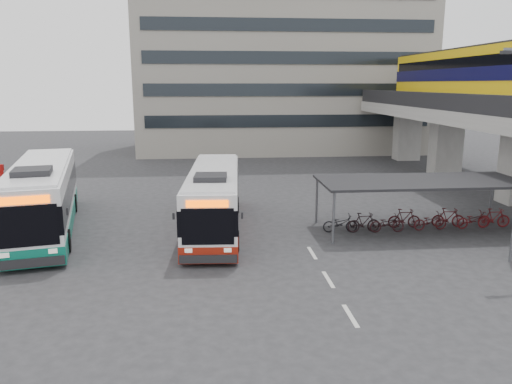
{
  "coord_description": "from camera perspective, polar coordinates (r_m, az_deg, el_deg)",
  "views": [
    {
      "loc": [
        -1.82,
        -20.21,
        7.18
      ],
      "look_at": [
        0.38,
        3.47,
        2.0
      ],
      "focal_mm": 35.0,
      "sensor_mm": 36.0,
      "label": 1
    }
  ],
  "objects": [
    {
      "name": "bike_shelter",
      "position": [
        26.06,
        18.12,
        -1.37
      ],
      "size": [
        10.0,
        4.0,
        2.54
      ],
      "color": "#595B60",
      "rests_on": "ground"
    },
    {
      "name": "bus_teal",
      "position": [
        26.8,
        -23.17,
        -0.57
      ],
      "size": [
        5.15,
        12.5,
        3.61
      ],
      "rotation": [
        0.0,
        0.0,
        0.21
      ],
      "color": "white",
      "rests_on": "ground"
    },
    {
      "name": "sign_totem_north",
      "position": [
        32.75,
        -27.14,
        0.65
      ],
      "size": [
        0.56,
        0.17,
        2.6
      ],
      "rotation": [
        0.0,
        0.0,
        0.0
      ],
      "color": "#9B0B09",
      "rests_on": "ground"
    },
    {
      "name": "viaduct",
      "position": [
        38.98,
        23.94,
        9.86
      ],
      "size": [
        8.0,
        32.0,
        9.68
      ],
      "color": "gray",
      "rests_on": "ground"
    },
    {
      "name": "bus_main",
      "position": [
        25.02,
        -4.8,
        -0.83
      ],
      "size": [
        3.02,
        11.19,
        3.27
      ],
      "rotation": [
        0.0,
        0.0,
        -0.06
      ],
      "color": "white",
      "rests_on": "ground"
    },
    {
      "name": "road_markings",
      "position": [
        19.14,
        8.26,
        -9.86
      ],
      "size": [
        0.15,
        7.6,
        0.01
      ],
      "color": "beige",
      "rests_on": "ground"
    },
    {
      "name": "office_block",
      "position": [
        57.0,
        2.73,
        17.62
      ],
      "size": [
        30.0,
        15.0,
        25.0
      ],
      "primitive_type": "cube",
      "color": "gray",
      "rests_on": "ground"
    },
    {
      "name": "ground",
      "position": [
        21.53,
        -0.15,
        -7.2
      ],
      "size": [
        120.0,
        120.0,
        0.0
      ],
      "primitive_type": "plane",
      "color": "#28282B",
      "rests_on": "ground"
    },
    {
      "name": "pedestrian",
      "position": [
        21.32,
        -3.39,
        -5.01
      ],
      "size": [
        0.5,
        0.67,
        1.7
      ],
      "primitive_type": "imported",
      "rotation": [
        0.0,
        0.0,
        1.41
      ],
      "color": "black",
      "rests_on": "ground"
    }
  ]
}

